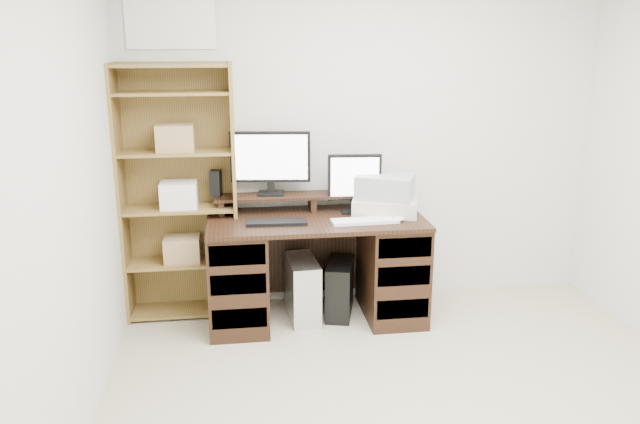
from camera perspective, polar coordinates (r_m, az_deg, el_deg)
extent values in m
cube|color=silver|center=(4.64, 4.09, 6.87)|extent=(3.50, 0.02, 2.50)
cube|color=silver|center=(2.71, -25.04, -0.97)|extent=(0.02, 4.00, 2.50)
cube|color=white|center=(4.49, -13.53, 16.83)|extent=(0.60, 0.01, 0.40)
cube|color=black|center=(4.32, -0.36, -0.76)|extent=(1.50, 0.70, 0.03)
cube|color=black|center=(4.41, -7.49, -5.71)|extent=(0.40, 0.66, 0.72)
cube|color=black|center=(4.54, 6.58, -5.04)|extent=(0.40, 0.66, 0.72)
cube|color=black|center=(4.74, -0.87, -3.51)|extent=(1.48, 0.02, 0.65)
cube|color=black|center=(4.18, -7.36, -9.62)|extent=(0.36, 0.01, 0.14)
cube|color=black|center=(4.08, -7.48, -6.57)|extent=(0.36, 0.01, 0.14)
cube|color=black|center=(4.01, -7.58, -3.93)|extent=(0.36, 0.01, 0.14)
cube|color=black|center=(4.32, 7.56, -8.77)|extent=(0.36, 0.01, 0.14)
cube|color=black|center=(4.23, 7.68, -5.81)|extent=(0.36, 0.01, 0.14)
cube|color=black|center=(4.16, 7.78, -3.24)|extent=(0.36, 0.01, 0.14)
cube|color=black|center=(4.48, -8.99, 0.52)|extent=(0.04, 0.20, 0.10)
cube|color=black|center=(4.51, -0.72, 0.81)|extent=(0.04, 0.20, 0.10)
cube|color=black|center=(4.63, 7.28, 1.08)|extent=(0.04, 0.20, 0.10)
cube|color=black|center=(4.50, -0.72, 1.55)|extent=(1.40, 0.22, 0.02)
cube|color=black|center=(4.49, -4.51, 1.71)|extent=(0.20, 0.17, 0.02)
cube|color=black|center=(4.49, -4.51, 2.52)|extent=(0.05, 0.04, 0.10)
cube|color=black|center=(4.45, -4.57, 5.05)|extent=(0.57, 0.10, 0.36)
cube|color=white|center=(4.43, -4.58, 5.00)|extent=(0.52, 0.06, 0.32)
cube|color=black|center=(4.47, 3.16, 0.08)|extent=(0.19, 0.15, 0.02)
cube|color=black|center=(4.47, 3.14, 0.86)|extent=(0.05, 0.03, 0.10)
cube|color=black|center=(4.43, 3.18, 3.18)|extent=(0.38, 0.06, 0.33)
cube|color=white|center=(4.41, 3.20, 3.13)|extent=(0.34, 0.03, 0.29)
cube|color=black|center=(4.48, -9.52, 2.62)|extent=(0.09, 0.09, 0.19)
cube|color=black|center=(4.19, -3.99, -0.95)|extent=(0.41, 0.16, 0.02)
cube|color=white|center=(4.23, 4.13, -0.82)|extent=(0.46, 0.16, 0.02)
ellipsoid|color=silver|center=(4.26, 7.17, -0.64)|extent=(0.09, 0.06, 0.04)
cube|color=#BCB7A3|center=(4.44, 5.93, 0.57)|extent=(0.52, 0.44, 0.11)
cube|color=#999FA4|center=(4.41, 5.98, 2.31)|extent=(0.47, 0.41, 0.17)
cube|color=silver|center=(4.50, -1.62, -7.03)|extent=(0.23, 0.45, 0.44)
cube|color=black|center=(4.56, 1.81, -6.99)|extent=(0.27, 0.43, 0.40)
cube|color=#19FF33|center=(4.35, 1.59, -6.94)|extent=(0.01, 0.01, 0.01)
cube|color=olive|center=(4.51, -17.68, 1.36)|extent=(0.02, 0.30, 1.80)
cube|color=olive|center=(4.44, -7.78, 1.74)|extent=(0.02, 0.30, 1.80)
cube|color=olive|center=(4.59, -12.63, 1.98)|extent=(0.80, 0.01, 1.80)
cube|color=olive|center=(4.74, -12.14, -8.70)|extent=(0.75, 0.28, 0.02)
cube|color=olive|center=(4.60, -12.40, -4.50)|extent=(0.75, 0.28, 0.02)
cube|color=olive|center=(4.48, -12.70, 0.31)|extent=(0.75, 0.28, 0.02)
cube|color=olive|center=(4.40, -13.01, 5.35)|extent=(0.75, 0.28, 0.02)
cube|color=olive|center=(4.34, -13.33, 10.54)|extent=(0.75, 0.28, 0.02)
cube|color=olive|center=(4.33, -13.48, 12.91)|extent=(0.75, 0.28, 0.02)
cube|color=#A07F54|center=(4.57, -12.47, -3.32)|extent=(0.25, 0.20, 0.18)
cube|color=white|center=(4.46, -12.77, 1.55)|extent=(0.25, 0.20, 0.18)
cube|color=#A07F54|center=(4.38, -13.09, 6.64)|extent=(0.25, 0.20, 0.18)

